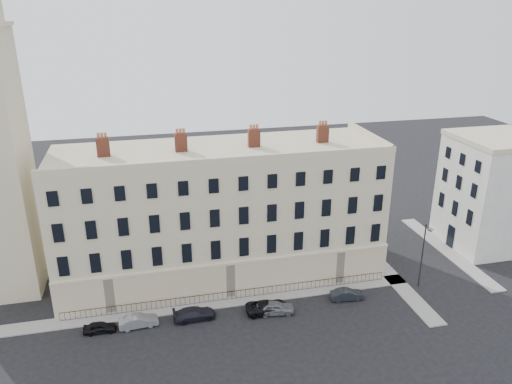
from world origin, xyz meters
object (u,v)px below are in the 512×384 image
(car_a, at_px, (100,327))
(car_f, at_px, (347,294))
(car_e, at_px, (275,308))
(streetlamp, at_px, (423,253))
(car_b, at_px, (139,321))
(car_c, at_px, (195,314))
(car_d, at_px, (268,307))

(car_a, height_order, car_f, car_f)
(car_e, distance_m, streetlamp, 17.52)
(car_b, bearing_deg, streetlamp, -93.47)
(car_c, height_order, car_e, car_e)
(car_a, relative_size, car_d, 0.69)
(car_b, height_order, car_d, car_d)
(streetlamp, bearing_deg, car_a, 165.51)
(car_a, distance_m, car_e, 17.40)
(car_b, relative_size, car_e, 0.97)
(car_c, distance_m, streetlamp, 25.55)
(streetlamp, bearing_deg, car_d, 167.90)
(car_a, distance_m, car_f, 25.58)
(car_b, xyz_separation_m, car_e, (13.70, -0.97, 0.04))
(car_a, relative_size, car_b, 0.83)
(car_c, bearing_deg, car_d, -96.91)
(car_c, relative_size, car_f, 1.19)
(car_c, relative_size, streetlamp, 0.56)
(car_b, bearing_deg, car_f, -94.71)
(car_b, xyz_separation_m, car_d, (12.99, -0.61, 0.00))
(car_f, distance_m, streetlamp, 9.63)
(car_c, bearing_deg, car_f, -93.28)
(car_f, bearing_deg, car_e, 100.10)
(car_d, distance_m, car_f, 8.92)
(car_c, bearing_deg, car_e, -98.98)
(car_d, relative_size, car_f, 1.25)
(car_b, relative_size, car_d, 0.84)
(car_e, bearing_deg, car_a, 94.98)
(car_a, xyz_separation_m, car_b, (3.67, 0.05, 0.09))
(car_c, xyz_separation_m, car_e, (8.19, -0.92, 0.04))
(car_b, distance_m, car_d, 13.00)
(car_a, distance_m, car_b, 3.68)
(car_f, xyz_separation_m, streetlamp, (8.89, 0.57, 3.67))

